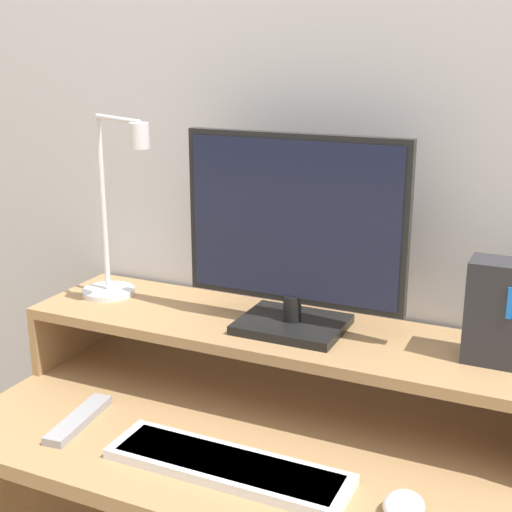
{
  "coord_description": "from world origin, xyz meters",
  "views": [
    {
      "loc": [
        0.53,
        -0.8,
        1.43
      ],
      "look_at": [
        0.02,
        0.31,
        1.07
      ],
      "focal_mm": 50.0,
      "sensor_mm": 36.0,
      "label": 1
    }
  ],
  "objects_px": {
    "desk_lamp": "(115,231)",
    "keyboard": "(227,466)",
    "remote_control": "(79,419)",
    "mouse": "(404,506)",
    "monitor": "(294,234)",
    "router_dock": "(495,312)"
  },
  "relations": [
    {
      "from": "monitor",
      "to": "desk_lamp",
      "type": "height_order",
      "value": "desk_lamp"
    },
    {
      "from": "keyboard",
      "to": "remote_control",
      "type": "distance_m",
      "value": 0.33
    },
    {
      "from": "desk_lamp",
      "to": "remote_control",
      "type": "bearing_deg",
      "value": -72.64
    },
    {
      "from": "desk_lamp",
      "to": "remote_control",
      "type": "relative_size",
      "value": 2.14
    },
    {
      "from": "remote_control",
      "to": "keyboard",
      "type": "bearing_deg",
      "value": -4.11
    },
    {
      "from": "desk_lamp",
      "to": "remote_control",
      "type": "distance_m",
      "value": 0.41
    },
    {
      "from": "mouse",
      "to": "router_dock",
      "type": "bearing_deg",
      "value": 75.0
    },
    {
      "from": "desk_lamp",
      "to": "mouse",
      "type": "distance_m",
      "value": 0.82
    },
    {
      "from": "desk_lamp",
      "to": "keyboard",
      "type": "distance_m",
      "value": 0.58
    },
    {
      "from": "desk_lamp",
      "to": "router_dock",
      "type": "distance_m",
      "value": 0.8
    },
    {
      "from": "monitor",
      "to": "router_dock",
      "type": "relative_size",
      "value": 2.39
    },
    {
      "from": "mouse",
      "to": "remote_control",
      "type": "xyz_separation_m",
      "value": [
        -0.64,
        0.02,
        -0.01
      ]
    },
    {
      "from": "mouse",
      "to": "monitor",
      "type": "bearing_deg",
      "value": 136.9
    },
    {
      "from": "keyboard",
      "to": "router_dock",
      "type": "bearing_deg",
      "value": 37.77
    },
    {
      "from": "router_dock",
      "to": "mouse",
      "type": "xyz_separation_m",
      "value": [
        -0.08,
        -0.29,
        -0.23
      ]
    },
    {
      "from": "monitor",
      "to": "router_dock",
      "type": "bearing_deg",
      "value": 1.35
    },
    {
      "from": "desk_lamp",
      "to": "router_dock",
      "type": "bearing_deg",
      "value": 0.89
    },
    {
      "from": "desk_lamp",
      "to": "monitor",
      "type": "bearing_deg",
      "value": 0.47
    },
    {
      "from": "router_dock",
      "to": "mouse",
      "type": "bearing_deg",
      "value": -105.0
    },
    {
      "from": "keyboard",
      "to": "mouse",
      "type": "bearing_deg",
      "value": 0.81
    },
    {
      "from": "mouse",
      "to": "desk_lamp",
      "type": "bearing_deg",
      "value": 158.78
    },
    {
      "from": "monitor",
      "to": "desk_lamp",
      "type": "relative_size",
      "value": 1.1
    }
  ]
}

